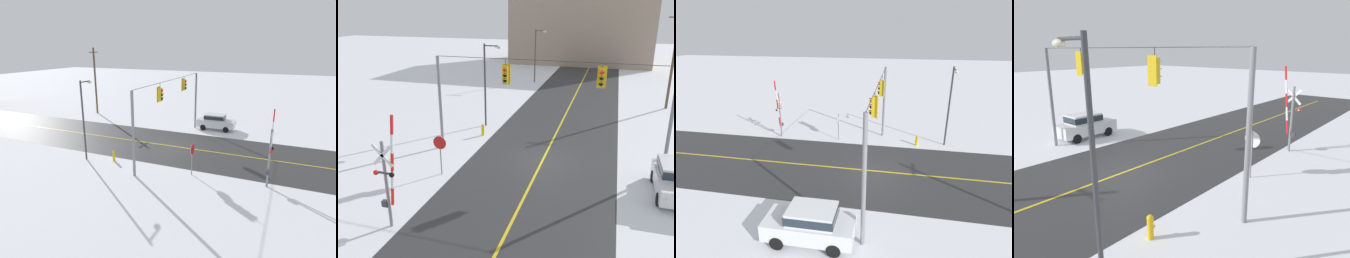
{
  "view_description": "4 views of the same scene",
  "coord_description": "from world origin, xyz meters",
  "views": [
    {
      "loc": [
        -23.72,
        -9.86,
        9.06
      ],
      "look_at": [
        -2.56,
        -0.73,
        2.43
      ],
      "focal_mm": 30.95,
      "sensor_mm": 36.0,
      "label": 1
    },
    {
      "loc": [
        3.7,
        -20.03,
        9.15
      ],
      "look_at": [
        -1.66,
        -2.63,
        2.75
      ],
      "focal_mm": 37.39,
      "sensor_mm": 36.0,
      "label": 2
    },
    {
      "loc": [
        17.1,
        1.15,
        9.14
      ],
      "look_at": [
        -1.92,
        -2.6,
        2.23
      ],
      "focal_mm": 29.76,
      "sensor_mm": 36.0,
      "label": 3
    },
    {
      "loc": [
        -11.85,
        8.99,
        6.1
      ],
      "look_at": [
        -2.12,
        -2.15,
        2.26
      ],
      "focal_mm": 32.65,
      "sensor_mm": 36.0,
      "label": 4
    }
  ],
  "objects": [
    {
      "name": "fire_hydrant",
      "position": [
        -5.19,
        2.95,
        0.47
      ],
      "size": [
        0.24,
        0.31,
        0.88
      ],
      "color": "gold",
      "rests_on": "ground"
    },
    {
      "name": "road_asphalt",
      "position": [
        0.0,
        6.0,
        0.0
      ],
      "size": [
        9.0,
        80.0,
        0.01
      ],
      "primitive_type": "cube",
      "color": "#303033",
      "rests_on": "ground"
    },
    {
      "name": "utility_pole",
      "position": [
        8.81,
        14.96,
        4.56
      ],
      "size": [
        1.8,
        0.24,
        8.85
      ],
      "color": "brown",
      "rests_on": "ground"
    },
    {
      "name": "signal_span",
      "position": [
        0.12,
        -0.01,
        4.05
      ],
      "size": [
        14.2,
        0.47,
        6.22
      ],
      "color": "gray",
      "rests_on": "ground"
    },
    {
      "name": "ground_plane",
      "position": [
        0.0,
        0.0,
        0.0
      ],
      "size": [
        160.0,
        160.0,
        0.0
      ],
      "primitive_type": "plane",
      "color": "white"
    },
    {
      "name": "parked_car_white",
      "position": [
        7.2,
        -2.35,
        0.95
      ],
      "size": [
        1.88,
        4.23,
        1.74
      ],
      "color": "white",
      "rests_on": "ground"
    },
    {
      "name": "lane_centre_line",
      "position": [
        0.0,
        6.0,
        0.01
      ],
      "size": [
        0.14,
        72.0,
        0.01
      ],
      "primitive_type": "cube",
      "color": "gold",
      "rests_on": "ground"
    },
    {
      "name": "stop_sign",
      "position": [
        -5.19,
        -3.76,
        1.71
      ],
      "size": [
        0.8,
        0.09,
        2.35
      ],
      "color": "gray",
      "rests_on": "ground"
    },
    {
      "name": "streetlamp_near",
      "position": [
        -5.59,
        5.25,
        3.92
      ],
      "size": [
        1.39,
        0.28,
        6.5
      ],
      "color": "#38383D",
      "rests_on": "ground"
    },
    {
      "name": "railroad_crossing",
      "position": [
        -4.92,
        -8.98,
        2.35
      ],
      "size": [
        1.17,
        0.31,
        5.18
      ],
      "color": "gray",
      "rests_on": "ground"
    }
  ]
}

